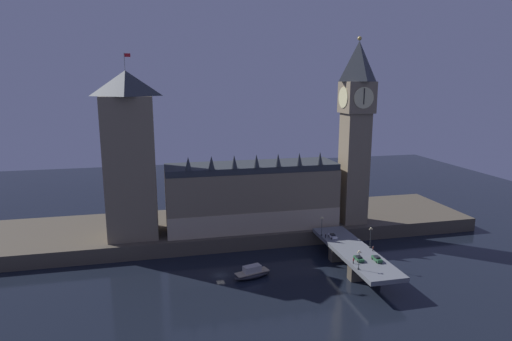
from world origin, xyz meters
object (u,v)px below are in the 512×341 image
(car_southbound_lead, at_px, (377,259))
(boat_upstream, at_px, (252,273))
(street_lamp_mid, at_px, (371,235))
(street_lamp_near, at_px, (359,258))
(car_northbound_lead, at_px, (333,236))
(pedestrian_far_rail, at_px, (326,236))
(pedestrian_near_rail, at_px, (353,260))
(pedestrian_mid_walk, at_px, (373,249))
(car_northbound_trail, at_px, (359,258))
(street_lamp_far, at_px, (322,224))
(clock_tower, at_px, (356,127))
(victoria_tower, at_px, (130,155))

(car_southbound_lead, distance_m, boat_upstream, 39.21)
(street_lamp_mid, bearing_deg, street_lamp_near, -127.71)
(street_lamp_near, bearing_deg, car_northbound_lead, 83.45)
(car_northbound_lead, bearing_deg, pedestrian_far_rail, 176.72)
(car_southbound_lead, distance_m, pedestrian_near_rail, 7.94)
(boat_upstream, bearing_deg, pedestrian_mid_walk, -5.45)
(car_northbound_trail, xyz_separation_m, street_lamp_near, (-3.04, -6.03, 3.08))
(street_lamp_mid, xyz_separation_m, street_lamp_far, (-11.38, 14.72, -0.05))
(car_northbound_lead, relative_size, street_lamp_near, 0.74)
(pedestrian_mid_walk, xyz_separation_m, street_lamp_mid, (0.40, 2.79, 3.61))
(pedestrian_mid_walk, bearing_deg, clock_tower, 76.00)
(clock_tower, height_order, pedestrian_far_rail, clock_tower)
(street_lamp_near, distance_m, street_lamp_far, 29.45)
(clock_tower, relative_size, car_northbound_lead, 16.49)
(clock_tower, bearing_deg, car_northbound_trail, -112.36)
(car_northbound_lead, xyz_separation_m, street_lamp_far, (-3.04, 2.93, 3.81))
(car_northbound_trail, distance_m, car_southbound_lead, 5.53)
(car_northbound_trail, distance_m, street_lamp_mid, 12.64)
(pedestrian_far_rail, bearing_deg, car_northbound_lead, -3.28)
(street_lamp_far, bearing_deg, pedestrian_mid_walk, -57.91)
(street_lamp_near, bearing_deg, street_lamp_mid, 52.29)
(car_northbound_trail, bearing_deg, pedestrian_far_rail, 97.31)
(pedestrian_near_rail, xyz_separation_m, street_lamp_far, (-0.40, 25.13, 3.47))
(car_northbound_lead, distance_m, street_lamp_mid, 14.94)
(clock_tower, height_order, car_northbound_trail, clock_tower)
(pedestrian_mid_walk, relative_size, pedestrian_far_rail, 1.01)
(street_lamp_near, bearing_deg, street_lamp_far, 90.00)
(pedestrian_mid_walk, bearing_deg, pedestrian_near_rail, -144.23)
(car_northbound_trail, distance_m, boat_upstream, 33.74)
(street_lamp_far, bearing_deg, boat_upstream, -154.46)
(car_southbound_lead, bearing_deg, street_lamp_mid, 73.52)
(car_northbound_lead, height_order, pedestrian_far_rail, pedestrian_far_rail)
(car_southbound_lead, xyz_separation_m, street_lamp_mid, (3.04, 10.29, 3.79))
(street_lamp_mid, relative_size, boat_upstream, 0.55)
(car_northbound_trail, xyz_separation_m, pedestrian_far_rail, (-2.64, 20.63, 0.23))
(pedestrian_mid_walk, distance_m, street_lamp_near, 16.46)
(car_northbound_lead, bearing_deg, car_southbound_lead, -76.53)
(pedestrian_near_rail, bearing_deg, pedestrian_far_rail, 90.00)
(clock_tower, bearing_deg, pedestrian_mid_walk, -104.00)
(car_northbound_lead, xyz_separation_m, pedestrian_far_rail, (-2.64, 0.15, 0.25))
(victoria_tower, height_order, boat_upstream, victoria_tower)
(car_southbound_lead, relative_size, pedestrian_near_rail, 2.25)
(car_northbound_trail, bearing_deg, pedestrian_near_rail, -146.96)
(victoria_tower, relative_size, car_northbound_lead, 14.92)
(victoria_tower, height_order, pedestrian_far_rail, victoria_tower)
(car_northbound_lead, height_order, car_northbound_trail, car_northbound_trail)
(street_lamp_mid, bearing_deg, boat_upstream, 178.57)
(street_lamp_near, bearing_deg, pedestrian_mid_walk, 47.38)
(clock_tower, height_order, pedestrian_near_rail, clock_tower)
(pedestrian_far_rail, bearing_deg, pedestrian_near_rail, -90.00)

